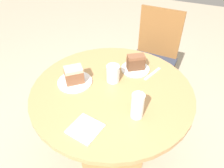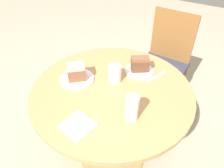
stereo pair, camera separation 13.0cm
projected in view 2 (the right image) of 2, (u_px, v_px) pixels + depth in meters
name	position (u px, v px, depth m)	size (l,w,h in m)	color
ground_plane	(112.00, 157.00, 1.80)	(8.00, 8.00, 0.00)	tan
table	(112.00, 110.00, 1.44)	(0.99, 0.99, 0.74)	tan
chair	(164.00, 62.00, 2.02)	(0.43, 0.43, 0.92)	brown
plate_near	(139.00, 71.00, 1.46)	(0.19, 0.19, 0.01)	white
plate_far	(77.00, 79.00, 1.40)	(0.22, 0.22, 0.01)	white
cake_slice_near	(140.00, 64.00, 1.43)	(0.13, 0.11, 0.10)	brown
cake_slice_far	(76.00, 72.00, 1.36)	(0.14, 0.14, 0.10)	brown
glass_lemonade	(132.00, 109.00, 1.11)	(0.07, 0.07, 0.15)	silver
glass_water	(115.00, 74.00, 1.36)	(0.08, 0.08, 0.11)	silver
napkin_stack	(78.00, 125.00, 1.10)	(0.17, 0.17, 0.01)	white
fork	(156.00, 77.00, 1.42)	(0.07, 0.17, 0.00)	silver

